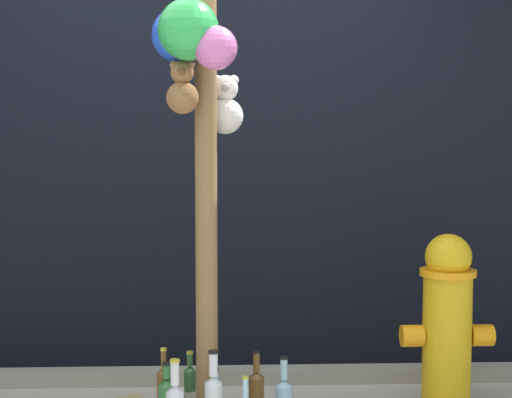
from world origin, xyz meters
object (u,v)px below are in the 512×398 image
object	(u,v)px
memorial_post	(200,28)
bottle_4	(190,393)
bottle_5	(211,383)
bottle_6	(256,392)
fire_hydrant	(447,321)
bottle_2	(164,394)

from	to	relation	value
memorial_post	bottle_4	distance (m)	1.68
bottle_5	bottle_6	size ratio (longest dim) A/B	1.07
fire_hydrant	bottle_4	xyz separation A→B (m)	(-1.25, -0.11, -0.31)
memorial_post	bottle_4	bearing A→B (deg)	111.64
bottle_5	bottle_6	xyz separation A→B (m)	(0.22, -0.12, -0.01)
bottle_2	bottle_5	bearing A→B (deg)	41.96
bottle_2	bottle_5	world-z (taller)	bottle_2
memorial_post	bottle_2	distance (m)	1.67
bottle_5	bottle_4	bearing A→B (deg)	-127.12
bottle_6	bottle_4	bearing A→B (deg)	-177.97
bottle_4	bottle_5	size ratio (longest dim) A/B	0.94
memorial_post	bottle_5	bearing A→B (deg)	82.30
bottle_6	bottle_5	bearing A→B (deg)	151.54
bottle_4	bottle_5	xyz separation A→B (m)	(0.10, 0.13, 0.00)
memorial_post	bottle_2	size ratio (longest dim) A/B	8.41
memorial_post	bottle_6	world-z (taller)	memorial_post
fire_hydrant	bottle_4	bearing A→B (deg)	-174.92
bottle_2	bottle_4	distance (m)	0.13
fire_hydrant	bottle_2	bearing A→B (deg)	-172.71
fire_hydrant	bottle_2	distance (m)	1.41
fire_hydrant	bottle_5	world-z (taller)	fire_hydrant
fire_hydrant	memorial_post	bearing A→B (deg)	-167.63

